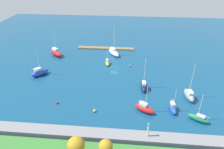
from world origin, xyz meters
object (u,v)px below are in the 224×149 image
sailboat_red_far_north (56,53)px  mooring_buoy_orange (130,66)px  harbor_beacon (148,129)px  sailboat_navy_far_south (144,86)px  sailboat_green_along_channel (198,118)px  mooring_buoy_yellow (94,111)px  pier_dock (106,48)px  park_tree_west (76,145)px  sailboat_blue_off_beacon (40,72)px  sailboat_gray_mid_basin (189,95)px  sailboat_white_by_breakwater (114,52)px  park_tree_center (106,147)px  sailboat_yellow_inner_mooring (107,63)px  sailboat_blue_lone_south (173,108)px  sailboat_red_lone_north (144,108)px  mooring_buoy_red (57,103)px

sailboat_red_far_north → mooring_buoy_orange: sailboat_red_far_north is taller
harbor_beacon → sailboat_navy_far_south: 21.35m
sailboat_green_along_channel → mooring_buoy_yellow: sailboat_green_along_channel is taller
pier_dock → harbor_beacon: harbor_beacon is taller
park_tree_west → sailboat_green_along_channel: size_ratio=0.66×
sailboat_blue_off_beacon → sailboat_gray_mid_basin: (-49.14, 9.21, 0.02)m
pier_dock → sailboat_white_by_breakwater: sailboat_white_by_breakwater is taller
park_tree_center → mooring_buoy_orange: (-4.21, -43.02, -4.44)m
sailboat_yellow_inner_mooring → sailboat_gray_mid_basin: size_ratio=0.58×
sailboat_red_far_north → sailboat_gray_mid_basin: size_ratio=1.04×
harbor_beacon → park_tree_west: bearing=25.8°
sailboat_blue_lone_south → sailboat_red_lone_north: bearing=-87.4°
mooring_buoy_yellow → mooring_buoy_red: bearing=-13.0°
park_tree_center → sailboat_red_far_north: (27.14, -49.94, -3.39)m
sailboat_yellow_inner_mooring → mooring_buoy_red: sailboat_yellow_inner_mooring is taller
pier_dock → harbor_beacon: (-15.66, 53.19, 3.25)m
park_tree_west → sailboat_white_by_breakwater: size_ratio=0.43×
sailboat_blue_off_beacon → sailboat_white_by_breakwater: (-24.51, -19.91, 0.04)m
sailboat_blue_off_beacon → sailboat_navy_far_south: bearing=-56.2°
pier_dock → mooring_buoy_red: 42.91m
park_tree_west → sailboat_red_lone_north: (-14.08, -16.90, -3.62)m
park_tree_center → harbor_beacon: bearing=-141.8°
sailboat_yellow_inner_mooring → mooring_buoy_yellow: bearing=-11.0°
mooring_buoy_yellow → sailboat_green_along_channel: bearing=177.8°
harbor_beacon → mooring_buoy_orange: size_ratio=5.56×
sailboat_red_far_north → mooring_buoy_yellow: sailboat_red_far_north is taller
sailboat_red_far_north → sailboat_yellow_inner_mooring: (-22.46, 6.19, -0.54)m
harbor_beacon → sailboat_blue_lone_south: sailboat_blue_lone_south is taller
sailboat_blue_off_beacon → sailboat_red_lone_north: 39.45m
sailboat_green_along_channel → sailboat_red_lone_north: bearing=19.6°
sailboat_red_lone_north → park_tree_center: bearing=-85.9°
pier_dock → sailboat_navy_far_south: 35.65m
sailboat_gray_mid_basin → park_tree_center: bearing=130.0°
sailboat_blue_lone_south → pier_dock: bearing=-156.8°
sailboat_red_far_north → sailboat_red_lone_north: sailboat_red_far_north is taller
mooring_buoy_orange → mooring_buoy_red: mooring_buoy_orange is taller
sailboat_blue_off_beacon → sailboat_navy_far_south: 36.49m
harbor_beacon → pier_dock: bearing=-73.6°
park_tree_center → mooring_buoy_red: size_ratio=7.78×
park_tree_west → sailboat_white_by_breakwater: 53.45m
sailboat_yellow_inner_mooring → sailboat_gray_mid_basin: 32.94m
harbor_beacon → park_tree_west: 15.88m
pier_dock → sailboat_navy_far_south: sailboat_navy_far_south is taller
sailboat_red_lone_north → sailboat_red_far_north: bearing=167.6°
sailboat_white_by_breakwater → sailboat_red_lone_north: 38.10m
sailboat_red_far_north → mooring_buoy_yellow: 41.08m
sailboat_navy_far_south → mooring_buoy_red: size_ratio=15.66×
sailboat_yellow_inner_mooring → mooring_buoy_orange: bearing=74.9°
sailboat_yellow_inner_mooring → sailboat_navy_far_south: bearing=29.7°
sailboat_blue_off_beacon → sailboat_blue_lone_south: 46.09m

